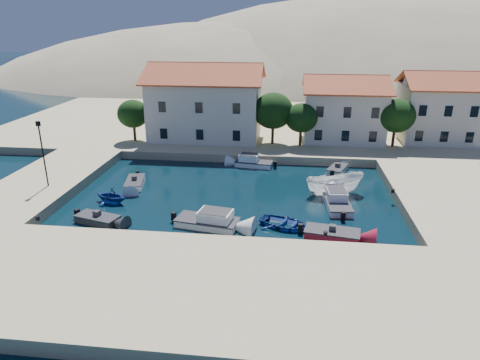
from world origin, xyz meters
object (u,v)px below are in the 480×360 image
at_px(building_mid, 344,107).
at_px(building_right, 438,106).
at_px(lamppost, 42,148).
at_px(cabin_cruiser_south, 207,221).
at_px(boat_east, 334,194).
at_px(rowboat_south, 285,227).
at_px(building_left, 206,100).
at_px(cabin_cruiser_east, 337,202).

height_order(building_mid, building_right, building_right).
relative_size(building_right, lamppost, 1.52).
relative_size(building_mid, cabin_cruiser_south, 1.95).
distance_m(building_mid, cabin_cruiser_south, 29.27).
xyz_separation_m(building_mid, lamppost, (-29.50, -21.00, -0.47)).
distance_m(lamppost, cabin_cruiser_south, 17.43).
height_order(lamppost, boat_east, lamppost).
bearing_deg(rowboat_south, building_left, 46.95).
xyz_separation_m(lamppost, cabin_cruiser_south, (16.24, -4.66, -4.28)).
distance_m(building_right, rowboat_south, 32.72).
bearing_deg(building_right, cabin_cruiser_east, -123.77).
height_order(building_right, rowboat_south, building_right).
xyz_separation_m(cabin_cruiser_south, cabin_cruiser_east, (10.87, 5.15, 0.00)).
height_order(lamppost, rowboat_south, lamppost).
xyz_separation_m(rowboat_south, boat_east, (4.57, 7.57, 0.00)).
distance_m(building_mid, rowboat_south, 26.56).
relative_size(building_mid, building_right, 1.11).
relative_size(lamppost, cabin_cruiser_east, 1.21).
xyz_separation_m(building_left, boat_east, (15.62, -16.54, -5.94)).
distance_m(lamppost, cabin_cruiser_east, 27.45).
relative_size(building_mid, lamppost, 1.69).
bearing_deg(building_mid, rowboat_south, -105.48).
relative_size(cabin_cruiser_south, cabin_cruiser_east, 1.04).
bearing_deg(cabin_cruiser_east, cabin_cruiser_south, 111.13).
bearing_deg(lamppost, building_right, 27.93).
height_order(building_left, rowboat_south, building_left).
height_order(building_mid, rowboat_south, building_mid).
bearing_deg(building_left, lamppost, -119.90).
distance_m(building_left, building_right, 30.07).
height_order(cabin_cruiser_south, boat_east, cabin_cruiser_south).
bearing_deg(cabin_cruiser_south, building_right, 56.66).
bearing_deg(building_left, building_mid, 3.18).
height_order(lamppost, cabin_cruiser_east, lamppost).
bearing_deg(building_left, rowboat_south, -65.37).
bearing_deg(cabin_cruiser_east, rowboat_south, 130.92).
height_order(cabin_cruiser_east, boat_east, cabin_cruiser_east).
relative_size(cabin_cruiser_south, rowboat_south, 1.25).
bearing_deg(lamppost, rowboat_south, -10.31).
bearing_deg(building_right, rowboat_south, -125.98).
distance_m(building_mid, cabin_cruiser_east, 21.19).
relative_size(building_left, building_mid, 1.40).
distance_m(building_right, lamppost, 46.98).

